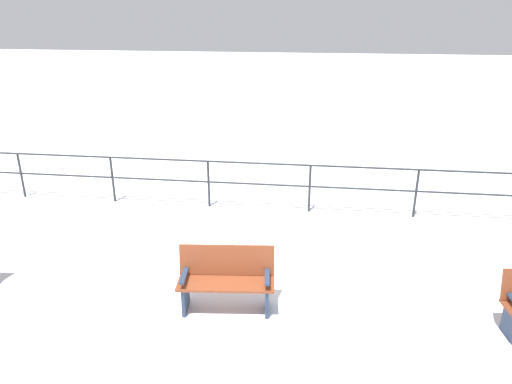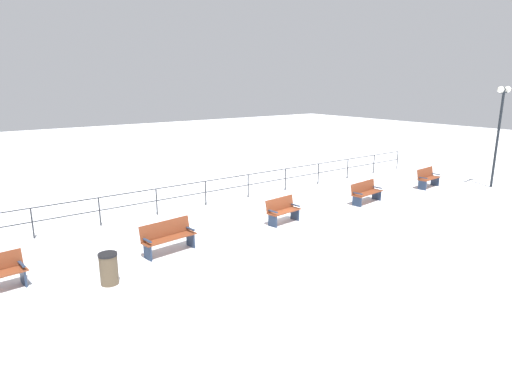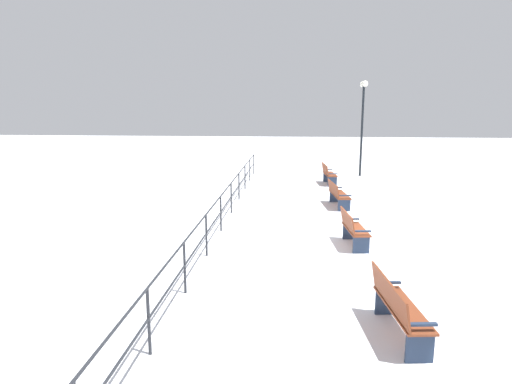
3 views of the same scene
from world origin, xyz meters
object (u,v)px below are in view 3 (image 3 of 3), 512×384
bench_third (353,228)px  bench_fifth (328,174)px  bench_second (398,306)px  lamppost_middle (363,108)px  bench_fourth (337,194)px

bench_third → bench_fifth: bearing=83.8°
bench_second → lamppost_middle: lamppost_middle is taller
bench_second → bench_fourth: (-0.05, 9.18, -0.04)m
bench_third → bench_fifth: 9.18m
bench_fifth → lamppost_middle: bearing=49.6°
bench_fifth → bench_third: bearing=-95.6°
bench_third → lamppost_middle: lamppost_middle is taller
bench_second → lamppost_middle: 16.74m
bench_third → lamppost_middle: bearing=75.0°
bench_fourth → bench_fifth: (0.02, 4.59, 0.02)m
bench_second → lamppost_middle: bearing=77.6°
bench_second → bench_fifth: bench_second is taller
bench_third → bench_fourth: (0.05, 4.59, -0.00)m
lamppost_middle → bench_second: bearing=-96.3°
bench_third → bench_fifth: (0.07, 9.18, 0.02)m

